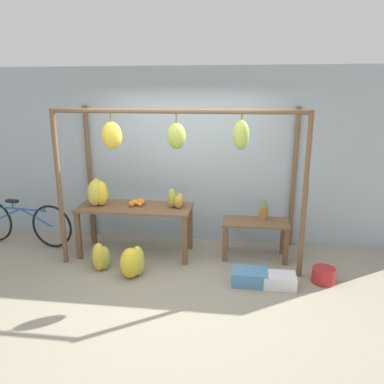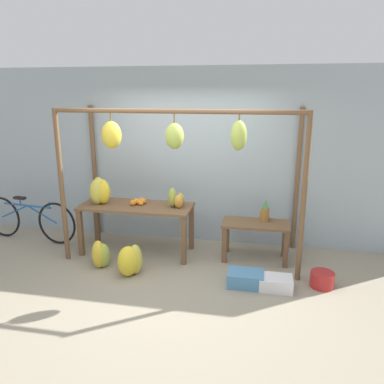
% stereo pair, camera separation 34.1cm
% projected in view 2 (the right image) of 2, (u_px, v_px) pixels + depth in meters
% --- Properties ---
extents(ground_plane, '(20.00, 20.00, 0.00)m').
position_uv_depth(ground_plane, '(168.00, 284.00, 4.86)').
color(ground_plane, gray).
extents(shop_wall_back, '(8.00, 0.08, 2.80)m').
position_uv_depth(shop_wall_back, '(192.00, 157.00, 6.03)').
color(shop_wall_back, '#99A8B2').
rests_on(shop_wall_back, ground_plane).
extents(stall_awning, '(3.39, 1.22, 2.21)m').
position_uv_depth(stall_awning, '(173.00, 154.00, 5.09)').
color(stall_awning, brown).
rests_on(stall_awning, ground_plane).
extents(display_table_main, '(1.69, 0.66, 0.76)m').
position_uv_depth(display_table_main, '(136.00, 212.00, 5.67)').
color(display_table_main, brown).
rests_on(display_table_main, ground_plane).
extents(display_table_side, '(0.97, 0.48, 0.57)m').
position_uv_depth(display_table_side, '(256.00, 231.00, 5.48)').
color(display_table_side, brown).
rests_on(display_table_side, ground_plane).
extents(banana_pile_on_table, '(0.35, 0.31, 0.42)m').
position_uv_depth(banana_pile_on_table, '(100.00, 191.00, 5.66)').
color(banana_pile_on_table, yellow).
rests_on(banana_pile_on_table, display_table_main).
extents(orange_pile, '(0.23, 0.24, 0.09)m').
position_uv_depth(orange_pile, '(138.00, 202.00, 5.67)').
color(orange_pile, orange).
rests_on(orange_pile, display_table_main).
extents(pineapple_cluster, '(0.14, 0.14, 0.33)m').
position_uv_depth(pineapple_cluster, '(265.00, 212.00, 5.49)').
color(pineapple_cluster, olive).
rests_on(pineapple_cluster, display_table_side).
extents(banana_pile_ground_left, '(0.34, 0.40, 0.41)m').
position_uv_depth(banana_pile_ground_left, '(101.00, 254.00, 5.31)').
color(banana_pile_ground_left, '#9EB247').
rests_on(banana_pile_ground_left, ground_plane).
extents(banana_pile_ground_right, '(0.37, 0.46, 0.43)m').
position_uv_depth(banana_pile_ground_right, '(131.00, 260.00, 5.09)').
color(banana_pile_ground_right, gold).
rests_on(banana_pile_ground_right, ground_plane).
extents(fruit_crate_white, '(0.46, 0.32, 0.18)m').
position_uv_depth(fruit_crate_white, '(245.00, 279.00, 4.81)').
color(fruit_crate_white, '#4C84B2').
rests_on(fruit_crate_white, ground_plane).
extents(blue_bucket, '(0.30, 0.30, 0.20)m').
position_uv_depth(blue_bucket, '(322.00, 279.00, 4.77)').
color(blue_bucket, '#AD2323').
rests_on(blue_bucket, ground_plane).
extents(parked_bicycle, '(1.79, 0.24, 0.74)m').
position_uv_depth(parked_bicycle, '(29.00, 219.00, 6.22)').
color(parked_bicycle, black).
rests_on(parked_bicycle, ground_plane).
extents(papaya_pile, '(0.27, 0.25, 0.29)m').
position_uv_depth(papaya_pile, '(176.00, 199.00, 5.52)').
color(papaya_pile, gold).
rests_on(papaya_pile, display_table_main).
extents(fruit_crate_purple, '(0.41, 0.29, 0.17)m').
position_uv_depth(fruit_crate_purple, '(276.00, 283.00, 4.71)').
color(fruit_crate_purple, silver).
rests_on(fruit_crate_purple, ground_plane).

